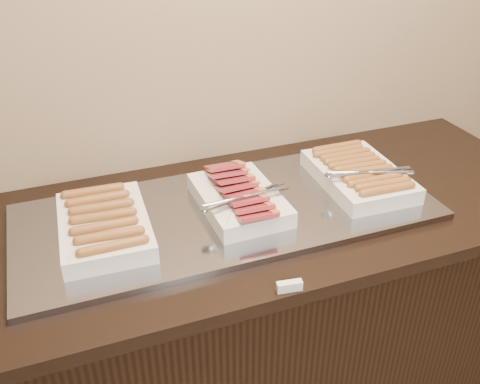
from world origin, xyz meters
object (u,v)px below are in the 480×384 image
(dish_left, at_px, (104,225))
(dish_right, at_px, (359,174))
(counter, at_px, (238,325))
(warming_tray, at_px, (228,212))
(dish_center, at_px, (239,198))

(dish_left, bearing_deg, dish_right, 2.21)
(counter, height_order, warming_tray, warming_tray)
(counter, relative_size, dish_right, 5.69)
(counter, distance_m, dish_left, 0.63)
(warming_tray, distance_m, dish_center, 0.06)
(dish_right, bearing_deg, dish_center, -177.89)
(counter, relative_size, dish_center, 6.00)
(warming_tray, xyz_separation_m, dish_center, (0.03, -0.00, 0.04))
(warming_tray, relative_size, dish_left, 3.39)
(warming_tray, xyz_separation_m, dish_left, (-0.35, 0.00, 0.04))
(warming_tray, xyz_separation_m, dish_right, (0.43, -0.00, 0.04))
(dish_left, distance_m, dish_center, 0.38)
(dish_center, xyz_separation_m, dish_right, (0.40, 0.00, -0.00))
(warming_tray, height_order, dish_left, dish_left)
(dish_center, distance_m, dish_right, 0.40)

